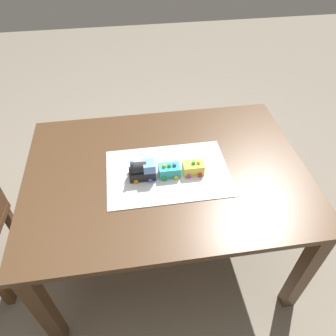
{
  "coord_description": "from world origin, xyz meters",
  "views": [
    {
      "loc": [
        -0.16,
        -1.1,
        1.84
      ],
      "look_at": [
        0.01,
        -0.02,
        0.77
      ],
      "focal_mm": 33.66,
      "sensor_mm": 36.0,
      "label": 1
    }
  ],
  "objects_px": {
    "dining_table": "(166,185)",
    "cake_locomotive": "(142,171)",
    "cake_car_flatbed_turquoise": "(169,170)",
    "cake_car_hopper_lemon": "(193,168)"
  },
  "relations": [
    {
      "from": "cake_car_flatbed_turquoise",
      "to": "cake_car_hopper_lemon",
      "type": "height_order",
      "value": "same"
    },
    {
      "from": "dining_table",
      "to": "cake_locomotive",
      "type": "height_order",
      "value": "cake_locomotive"
    },
    {
      "from": "cake_locomotive",
      "to": "cake_car_hopper_lemon",
      "type": "height_order",
      "value": "cake_locomotive"
    },
    {
      "from": "cake_locomotive",
      "to": "cake_car_flatbed_turquoise",
      "type": "relative_size",
      "value": 1.4
    },
    {
      "from": "cake_car_hopper_lemon",
      "to": "cake_locomotive",
      "type": "bearing_deg",
      "value": 180.0
    },
    {
      "from": "cake_car_hopper_lemon",
      "to": "dining_table",
      "type": "bearing_deg",
      "value": 163.47
    },
    {
      "from": "cake_locomotive",
      "to": "cake_car_hopper_lemon",
      "type": "relative_size",
      "value": 1.4
    },
    {
      "from": "dining_table",
      "to": "cake_car_flatbed_turquoise",
      "type": "bearing_deg",
      "value": -76.83
    },
    {
      "from": "cake_car_flatbed_turquoise",
      "to": "cake_car_hopper_lemon",
      "type": "bearing_deg",
      "value": 0.0
    },
    {
      "from": "dining_table",
      "to": "cake_car_hopper_lemon",
      "type": "distance_m",
      "value": 0.19
    }
  ]
}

